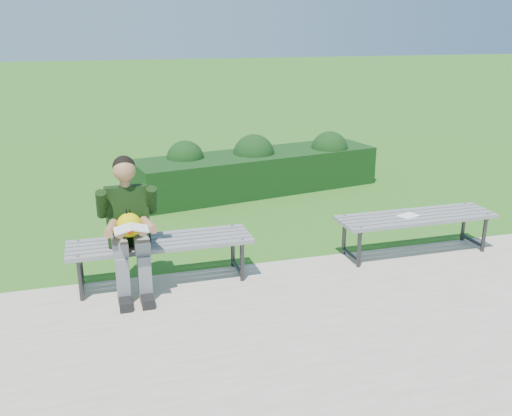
{
  "coord_description": "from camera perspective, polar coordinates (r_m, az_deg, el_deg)",
  "views": [
    {
      "loc": [
        -1.77,
        -5.49,
        2.49
      ],
      "look_at": [
        -0.21,
        -0.12,
        0.69
      ],
      "focal_mm": 40.0,
      "sensor_mm": 36.0,
      "label": 1
    }
  ],
  "objects": [
    {
      "name": "ground",
      "position": [
        6.28,
        1.53,
        -5.56
      ],
      "size": [
        80.0,
        80.0,
        0.0
      ],
      "color": "#247018",
      "rests_on": "ground"
    },
    {
      "name": "walkway",
      "position": [
        4.82,
        8.04,
        -13.34
      ],
      "size": [
        30.0,
        3.5,
        0.02
      ],
      "color": "beige",
      "rests_on": "ground"
    },
    {
      "name": "hedge",
      "position": [
        8.93,
        0.25,
        4.02
      ],
      "size": [
        3.95,
        1.63,
        0.89
      ],
      "color": "#143B18",
      "rests_on": "ground"
    },
    {
      "name": "bench_left",
      "position": [
        5.72,
        -9.5,
        -3.71
      ],
      "size": [
        1.8,
        0.5,
        0.46
      ],
      "color": "gray",
      "rests_on": "walkway"
    },
    {
      "name": "bench_right",
      "position": [
        6.63,
        15.7,
        -1.13
      ],
      "size": [
        1.8,
        0.5,
        0.46
      ],
      "color": "gray",
      "rests_on": "walkway"
    },
    {
      "name": "seated_boy",
      "position": [
        5.51,
        -12.63,
        -1.45
      ],
      "size": [
        0.56,
        0.76,
        1.31
      ],
      "color": "slate",
      "rests_on": "walkway"
    },
    {
      "name": "paper_sheet",
      "position": [
        6.56,
        15.0,
        -0.74
      ],
      "size": [
        0.26,
        0.23,
        0.01
      ],
      "color": "white",
      "rests_on": "bench_right"
    }
  ]
}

